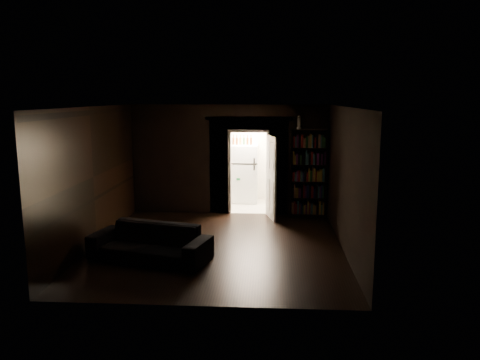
# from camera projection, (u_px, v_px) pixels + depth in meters

# --- Properties ---
(ground) EXTENTS (5.50, 5.50, 0.00)m
(ground) POSITION_uv_depth(u_px,v_px,m) (218.00, 246.00, 9.48)
(ground) COLOR black
(ground) RESTS_ON ground
(room_walls) EXTENTS (5.02, 5.61, 2.84)m
(room_walls) POSITION_uv_depth(u_px,v_px,m) (222.00, 157.00, 10.23)
(room_walls) COLOR black
(room_walls) RESTS_ON ground
(kitchen_alcove) EXTENTS (2.20, 1.80, 2.60)m
(kitchen_alcove) POSITION_uv_depth(u_px,v_px,m) (250.00, 161.00, 13.04)
(kitchen_alcove) COLOR beige
(kitchen_alcove) RESTS_ON ground
(sofa) EXTENTS (2.40, 1.52, 0.86)m
(sofa) POSITION_uv_depth(u_px,v_px,m) (150.00, 237.00, 8.65)
(sofa) COLOR black
(sofa) RESTS_ON ground
(bookshelf) EXTENTS (0.95, 0.66, 2.20)m
(bookshelf) POSITION_uv_depth(u_px,v_px,m) (308.00, 173.00, 11.66)
(bookshelf) COLOR black
(bookshelf) RESTS_ON ground
(refrigerator) EXTENTS (0.83, 0.78, 1.65)m
(refrigerator) POSITION_uv_depth(u_px,v_px,m) (245.00, 173.00, 13.35)
(refrigerator) COLOR white
(refrigerator) RESTS_ON ground
(door) EXTENTS (0.26, 0.84, 2.05)m
(door) POSITION_uv_depth(u_px,v_px,m) (271.00, 178.00, 11.51)
(door) COLOR white
(door) RESTS_ON ground
(figurine) EXTENTS (0.15, 0.15, 0.33)m
(figurine) POSITION_uv_depth(u_px,v_px,m) (299.00, 122.00, 11.49)
(figurine) COLOR silver
(figurine) RESTS_ON bookshelf
(bottles) EXTENTS (0.70, 0.20, 0.28)m
(bottles) POSITION_uv_depth(u_px,v_px,m) (242.00, 140.00, 13.18)
(bottles) COLOR black
(bottles) RESTS_ON refrigerator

